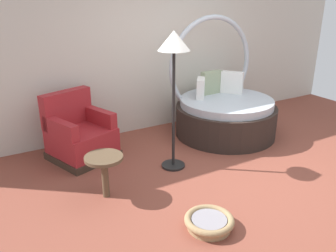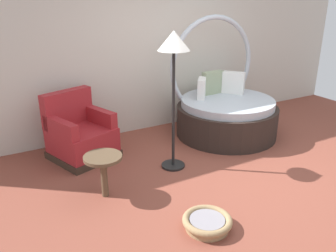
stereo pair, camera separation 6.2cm
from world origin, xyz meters
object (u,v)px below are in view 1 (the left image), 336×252
floor_lamp (174,55)px  side_table (104,164)px  round_daybed (224,110)px  pet_basket (209,222)px  red_armchair (79,136)px

floor_lamp → side_table: bearing=-166.6°
round_daybed → floor_lamp: bearing=-155.1°
side_table → floor_lamp: bearing=13.4°
round_daybed → pet_basket: bearing=-131.3°
red_armchair → side_table: bearing=-93.0°
round_daybed → floor_lamp: size_ratio=1.05×
red_armchair → floor_lamp: floor_lamp is taller
red_armchair → pet_basket: (0.63, -2.27, -0.26)m
side_table → floor_lamp: size_ratio=0.29×
side_table → floor_lamp: floor_lamp is taller
round_daybed → side_table: 2.58m
pet_basket → side_table: side_table is taller
pet_basket → floor_lamp: bearing=74.3°
red_armchair → pet_basket: size_ratio=1.99×
round_daybed → side_table: size_ratio=3.68×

